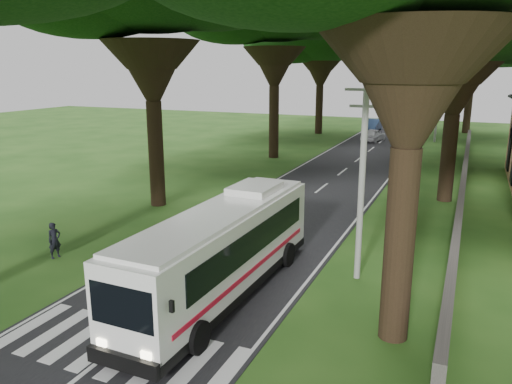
% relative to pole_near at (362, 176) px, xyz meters
% --- Properties ---
extents(ground, '(140.00, 140.00, 0.00)m').
position_rel_pole_near_xyz_m(ground, '(-5.50, -6.00, -4.18)').
color(ground, '#1F4614').
rests_on(ground, ground).
extents(road, '(8.00, 120.00, 0.04)m').
position_rel_pole_near_xyz_m(road, '(-5.50, 19.00, -4.17)').
color(road, black).
rests_on(road, ground).
extents(crosswalk, '(8.00, 3.00, 0.01)m').
position_rel_pole_near_xyz_m(crosswalk, '(-5.50, -8.00, -4.18)').
color(crosswalk, silver).
rests_on(crosswalk, ground).
extents(property_wall, '(0.35, 50.00, 1.20)m').
position_rel_pole_near_xyz_m(property_wall, '(3.50, 18.00, -3.58)').
color(property_wall, '#383533').
rests_on(property_wall, ground).
extents(pole_near, '(1.60, 0.24, 8.00)m').
position_rel_pole_near_xyz_m(pole_near, '(0.00, 0.00, 0.00)').
color(pole_near, gray).
rests_on(pole_near, ground).
extents(pole_mid, '(1.60, 0.24, 8.00)m').
position_rel_pole_near_xyz_m(pole_mid, '(0.00, 20.00, 0.00)').
color(pole_mid, gray).
rests_on(pole_mid, ground).
extents(pole_far, '(1.60, 0.24, 8.00)m').
position_rel_pole_near_xyz_m(pole_far, '(0.00, 40.00, 0.00)').
color(pole_far, gray).
rests_on(pole_far, ground).
extents(tree_l_midb, '(14.88, 14.88, 16.53)m').
position_rel_pole_near_xyz_m(tree_l_midb, '(-13.00, 24.00, 9.06)').
color(tree_l_midb, black).
rests_on(tree_l_midb, ground).
extents(tree_l_far, '(16.19, 16.19, 15.47)m').
position_rel_pole_near_xyz_m(tree_l_far, '(-14.00, 42.00, 7.77)').
color(tree_l_far, black).
rests_on(tree_l_far, ground).
extents(tree_r_mida, '(12.85, 12.85, 13.67)m').
position_rel_pole_near_xyz_m(tree_r_mida, '(2.50, 14.00, 6.60)').
color(tree_r_mida, black).
rests_on(tree_r_mida, ground).
extents(tree_r_midb, '(13.00, 13.00, 14.16)m').
position_rel_pole_near_xyz_m(tree_r_midb, '(2.00, 32.00, 7.05)').
color(tree_r_midb, black).
rests_on(tree_r_midb, ground).
extents(tree_r_far, '(14.40, 14.40, 13.93)m').
position_rel_pole_near_xyz_m(tree_r_far, '(3.00, 50.00, 6.59)').
color(tree_r_far, black).
rests_on(tree_r_far, ground).
extents(coach_bus, '(2.84, 11.27, 3.31)m').
position_rel_pole_near_xyz_m(coach_bus, '(-4.22, -3.43, -2.40)').
color(coach_bus, white).
rests_on(coach_bus, ground).
extents(distant_car_a, '(2.41, 4.42, 1.43)m').
position_rel_pole_near_xyz_m(distant_car_a, '(-6.38, 37.66, -3.44)').
color(distant_car_a, '#ADADB2').
rests_on(distant_car_a, road).
extents(distant_car_b, '(1.74, 4.62, 1.51)m').
position_rel_pole_near_xyz_m(distant_car_b, '(-8.15, 47.37, -3.40)').
color(distant_car_b, navy).
rests_on(distant_car_b, road).
extents(distant_car_c, '(2.26, 4.36, 1.21)m').
position_rel_pole_near_xyz_m(distant_car_c, '(-2.50, 51.50, -3.55)').
color(distant_car_c, maroon).
rests_on(distant_car_c, road).
extents(pedestrian, '(0.52, 0.67, 1.61)m').
position_rel_pole_near_xyz_m(pedestrian, '(-12.71, -3.13, -3.37)').
color(pedestrian, black).
rests_on(pedestrian, ground).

